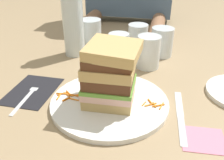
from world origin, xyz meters
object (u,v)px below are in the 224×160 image
Objects in this scene: sandwich at (110,75)px; napkin_dark at (33,91)px; main_plate at (109,103)px; juice_glass at (148,54)px; napkin_pink at (203,139)px; water_bottle at (73,18)px; empty_tumbler_1 at (162,42)px; empty_tumbler_3 at (138,36)px; empty_tumbler_0 at (91,32)px; empty_tumbler_2 at (119,46)px; fork at (28,94)px; knife at (181,117)px.

napkin_dark is at bearing 175.11° from sandwich.
main_plate is 0.24m from juice_glass.
main_plate reaches higher than napkin_pink.
empty_tumbler_1 is (0.29, 0.05, -0.08)m from water_bottle.
juice_glass reaches higher than empty_tumbler_3.
juice_glass is at bearing -33.69° from empty_tumbler_0.
empty_tumbler_2 reaches higher than empty_tumbler_3.
juice_glass is (0.28, 0.23, 0.04)m from fork.
napkin_pink is (0.04, -0.06, -0.00)m from knife.
knife is at bearing 123.13° from napkin_pink.
napkin_dark is 1.65× the size of empty_tumbler_0.
fork is 0.38m from knife.
napkin_dark is at bearing 167.07° from napkin_pink.
empty_tumbler_2 is (-0.20, 0.29, 0.04)m from knife.
napkin_pink is at bearing -12.93° from napkin_dark.
sandwich is at bearing -4.89° from napkin_dark.
main_plate is 0.21m from fork.
empty_tumbler_1 reaches higher than napkin_pink.
main_plate is 1.69× the size of fork.
sandwich reaches higher than empty_tumbler_0.
knife is 0.35m from empty_tumbler_2.
napkin_pink is at bearing -56.87° from knife.
juice_glass is at bearing -72.00° from empty_tumbler_3.
knife is at bearing -55.52° from empty_tumbler_2.
main_plate is at bearing -153.97° from sandwich.
fork is 0.39m from empty_tumbler_0.
sandwich is 1.71× the size of napkin_pink.
main_plate reaches higher than napkin_dark.
main_plate is 3.30× the size of empty_tumbler_2.
napkin_dark is at bearing -95.65° from water_bottle.
napkin_dark is 0.44m from empty_tumbler_3.
empty_tumbler_1 reaches higher than empty_tumbler_2.
napkin_dark is 0.45m from empty_tumbler_1.
knife is 0.43m from empty_tumbler_3.
empty_tumbler_2 reaches higher than knife.
main_plate is 0.22m from napkin_pink.
empty_tumbler_1 reaches higher than knife.
napkin_pink is at bearing -65.70° from juice_glass.
knife is 2.36× the size of napkin_pink.
juice_glass is 1.19× the size of empty_tumbler_3.
empty_tumbler_0 is (0.05, 0.36, 0.05)m from napkin_dark.
knife is (0.38, -0.03, 0.00)m from napkin_dark.
water_bottle is 0.25m from empty_tumbler_3.
sandwich is 0.39m from empty_tumbler_3.
sandwich is 1.53× the size of empty_tumbler_0.
empty_tumbler_1 reaches higher than empty_tumbler_0.
main_plate is 1.80× the size of napkin_dark.
napkin_dark is at bearing 92.14° from fork.
knife is 2.01× the size of juice_glass.
napkin_pink is at bearing -67.82° from empty_tumbler_3.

